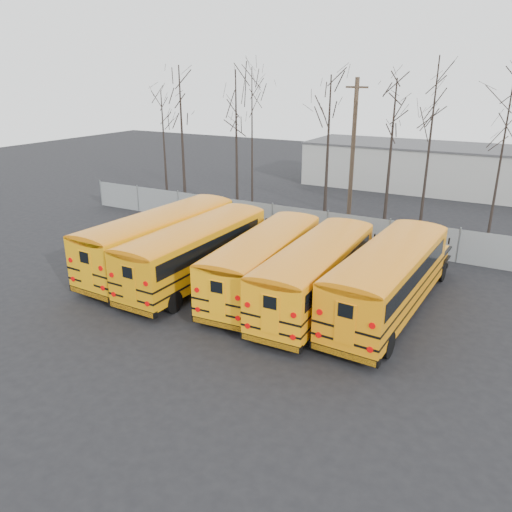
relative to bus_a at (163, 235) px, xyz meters
The scene contains 17 objects.
ground 7.08m from the bus_a, 26.17° to the right, with size 120.00×120.00×0.00m, color black.
fence 10.92m from the bus_a, 55.85° to the left, with size 40.00×0.04×2.00m, color gray.
distant_building 30.11m from the bus_a, 74.38° to the left, with size 22.00×8.00×4.00m, color #9F9F9A.
bus_a is the anchor object (origin of this frame).
bus_b 2.75m from the bus_a, ahead, with size 2.84×11.56×3.22m.
bus_c 6.37m from the bus_a, ahead, with size 3.31×11.18×3.09m.
bus_d 9.20m from the bus_a, ahead, with size 2.86×11.34×3.15m.
bus_e 12.36m from the bus_a, ahead, with size 3.27×11.86×3.29m.
utility_pole_left 16.52m from the bus_a, 70.50° to the left, with size 1.77×0.59×10.11m.
tree_0 18.53m from the bus_a, 128.27° to the left, with size 0.26×0.26×9.02m, color black.
tree_1 13.37m from the bus_a, 121.57° to the left, with size 0.26×0.26×10.93m, color black.
tree_2 13.63m from the bus_a, 103.29° to the left, with size 0.26×0.26×10.63m, color black.
tree_3 11.85m from the bus_a, 94.01° to the left, with size 0.26×0.26×10.74m, color black.
tree_4 14.70m from the bus_a, 73.65° to the left, with size 0.26×0.26×10.27m, color black.
tree_5 16.25m from the bus_a, 57.28° to the left, with size 0.26×0.26×10.07m, color black.
tree_6 17.76m from the bus_a, 50.41° to the left, with size 0.26×0.26×11.37m, color black.
tree_7 19.57m from the bus_a, 36.88° to the left, with size 0.26×0.26×10.88m, color black.
Camera 1 is at (10.99, -17.28, 10.19)m, focal length 35.00 mm.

